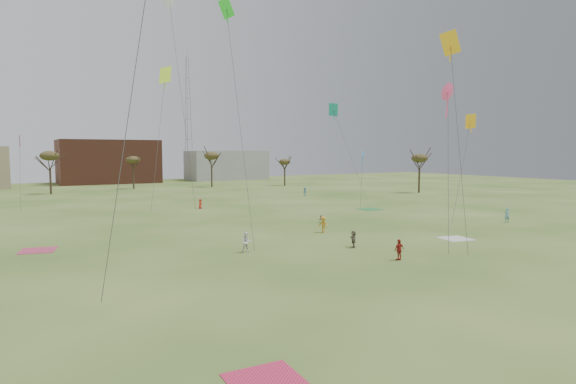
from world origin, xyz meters
TOP-DOWN VIEW (x-y plane):
  - ground at (0.00, 0.00)m, footprint 260.00×260.00m
  - spectator_fore_a at (7.51, 7.05)m, footprint 1.03×0.48m
  - spectator_fore_c at (7.53, 12.99)m, footprint 1.12×1.49m
  - flyer_mid_b at (9.72, 21.02)m, footprint 1.05×1.34m
  - flyer_mid_c at (33.58, 15.56)m, footprint 0.78×0.64m
  - spectator_mid_e at (-1.85, 15.99)m, footprint 1.04×0.91m
  - flyer_far_b at (5.84, 48.52)m, footprint 0.89×0.83m
  - flyer_far_c at (31.19, 58.41)m, footprint 0.84×1.17m
  - blanket_red at (-11.32, -5.58)m, footprint 2.95×2.95m
  - blanket_cream at (19.12, 11.19)m, footprint 3.31×3.31m
  - blanket_plum at (-17.48, 26.12)m, footprint 3.50×3.50m
  - blanket_olive at (27.80, 34.62)m, footprint 3.09×3.09m
  - camp_chair_right at (13.56, 26.91)m, footprint 0.73×0.72m
  - kites_aloft at (1.70, 28.97)m, footprint 63.71×48.58m
  - tree_line at (-2.85, 79.12)m, footprint 117.44×49.32m
  - building_brick at (5.00, 120.00)m, footprint 26.00×16.00m
  - building_grey at (40.00, 118.00)m, footprint 24.00×12.00m
  - radio_tower at (30.00, 125.00)m, footprint 1.51×1.72m

SIDE VIEW (x-z plane):
  - ground at x=0.00m, z-range 0.00..0.00m
  - blanket_red at x=-11.32m, z-range -0.01..0.02m
  - blanket_cream at x=19.12m, z-range -0.01..0.02m
  - blanket_plum at x=-17.48m, z-range -0.01..0.02m
  - blanket_olive at x=27.80m, z-range -0.01..0.02m
  - camp_chair_right at x=13.56m, z-range -0.18..0.69m
  - flyer_far_b at x=5.84m, z-range 0.00..1.52m
  - spectator_fore_c at x=7.53m, z-range 0.00..1.57m
  - flyer_far_c at x=31.19m, z-range 0.00..1.63m
  - spectator_fore_a at x=7.51m, z-range 0.00..1.72m
  - spectator_mid_e at x=-1.85m, z-range 0.00..1.80m
  - flyer_mid_b at x=9.72m, z-range 0.00..1.82m
  - flyer_mid_c at x=33.58m, z-range 0.00..1.85m
  - building_grey at x=40.00m, z-range 0.00..9.00m
  - building_brick at x=5.00m, z-range 0.00..12.00m
  - tree_line at x=-2.85m, z-range 2.63..11.54m
  - radio_tower at x=30.00m, z-range -1.29..39.71m
  - kites_aloft at x=1.70m, z-range 5.53..33.18m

